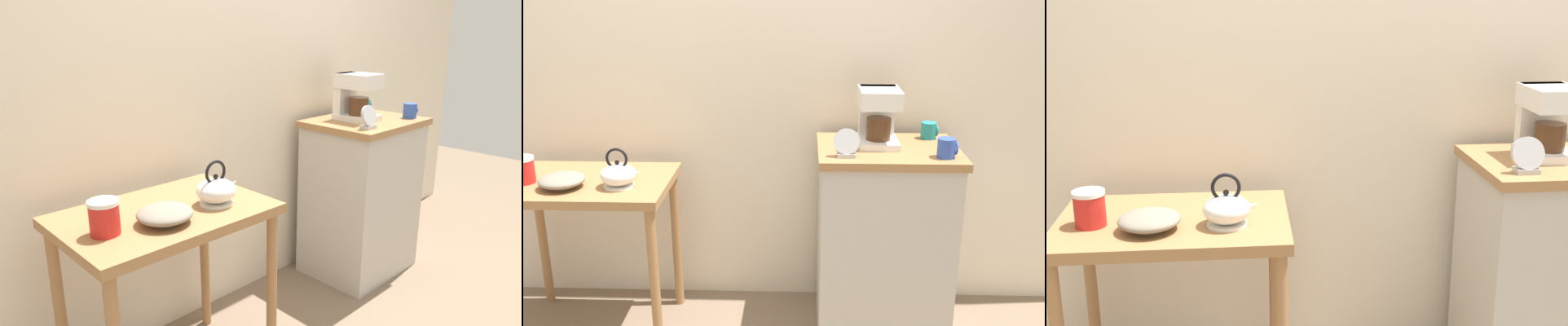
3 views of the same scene
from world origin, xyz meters
TOP-DOWN VIEW (x-y plane):
  - ground_plane at (0.00, 0.00)m, footprint 8.00×8.00m
  - back_wall at (0.10, 0.43)m, footprint 4.40×0.10m
  - wooden_table at (-0.69, 0.02)m, footprint 0.78×0.54m
  - kitchen_counter at (0.70, 0.07)m, footprint 0.64×0.50m
  - bowl_stoneware at (-0.75, -0.08)m, footprint 0.20×0.20m
  - teakettle at (-0.50, -0.06)m, footprint 0.19×0.16m
  - canister_enamel at (-0.95, -0.02)m, footprint 0.10×0.10m
  - coffee_maker at (0.65, 0.13)m, footprint 0.18×0.22m
  - mug_dark_teal at (0.91, 0.23)m, footprint 0.08×0.07m
  - mug_blue at (0.93, -0.08)m, footprint 0.08×0.08m
  - table_clock at (0.50, -0.08)m, footprint 0.11×0.06m

SIDE VIEW (x-z plane):
  - ground_plane at x=0.00m, z-range 0.00..0.00m
  - kitchen_counter at x=0.70m, z-range 0.00..0.93m
  - wooden_table at x=-0.69m, z-range 0.27..1.05m
  - bowl_stoneware at x=-0.75m, z-range 0.78..0.84m
  - teakettle at x=-0.50m, z-range 0.74..0.92m
  - canister_enamel at x=-0.95m, z-range 0.78..0.90m
  - mug_dark_teal at x=0.91m, z-range 0.93..1.01m
  - mug_blue at x=0.93m, z-range 0.93..1.02m
  - table_clock at x=0.50m, z-range 0.93..1.05m
  - coffee_maker at x=0.65m, z-range 0.94..1.20m
  - back_wall at x=0.10m, z-range 0.00..2.80m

